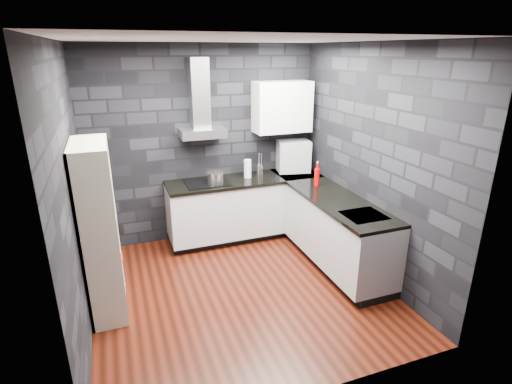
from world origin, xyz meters
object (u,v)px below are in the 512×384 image
red_bottle (317,177)px  bookshelf (100,231)px  storage_jar (248,174)px  appliance_garage (293,156)px  pot (215,178)px  glass_vase (248,169)px  utensil_crock (260,171)px  fruit_bowl (99,231)px

red_bottle → bookshelf: size_ratio=0.13×
storage_jar → appliance_garage: size_ratio=0.22×
pot → glass_vase: glass_vase is taller
storage_jar → bookshelf: bookshelf is taller
utensil_crock → appliance_garage: 0.56m
utensil_crock → pot: bearing=-167.0°
bookshelf → utensil_crock: bearing=10.0°
pot → red_bottle: (1.24, -0.56, 0.04)m
utensil_crock → appliance_garage: appliance_garage is taller
glass_vase → utensil_crock: size_ratio=2.06×
glass_vase → bookshelf: bookshelf is taller
storage_jar → bookshelf: bearing=-149.4°
appliance_garage → bookshelf: bookshelf is taller
glass_vase → red_bottle: bearing=-41.8°
glass_vase → red_bottle: (0.74, -0.66, -0.01)m
glass_vase → red_bottle: 0.99m
storage_jar → appliance_garage: bearing=6.0°
red_bottle → fruit_bowl: red_bottle is taller
storage_jar → fruit_bowl: bearing=-147.5°
appliance_garage → bookshelf: size_ratio=0.26×
bookshelf → storage_jar: bearing=11.2°
glass_vase → storage_jar: size_ratio=2.49×
red_bottle → fruit_bowl: (-2.71, -0.59, -0.08)m
bookshelf → red_bottle: bearing=-8.9°
bookshelf → pot: bearing=16.3°
glass_vase → fruit_bowl: size_ratio=1.08×
glass_vase → storage_jar: 0.08m
pot → red_bottle: bearing=-24.5°
glass_vase → appliance_garage: bearing=6.4°
pot → glass_vase: bearing=11.5°
storage_jar → red_bottle: red_bottle is taller
pot → bookshelf: size_ratio=0.12×
storage_jar → utensil_crock: bearing=15.3°
pot → storage_jar: 0.51m
pot → red_bottle: 1.36m
appliance_garage → red_bottle: bearing=-78.2°
appliance_garage → fruit_bowl: 3.03m
appliance_garage → fruit_bowl: size_ratio=1.95×
appliance_garage → red_bottle: size_ratio=1.96×
red_bottle → storage_jar: bearing=137.7°
red_bottle → fruit_bowl: size_ratio=0.99×
glass_vase → storage_jar: bearing=46.7°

